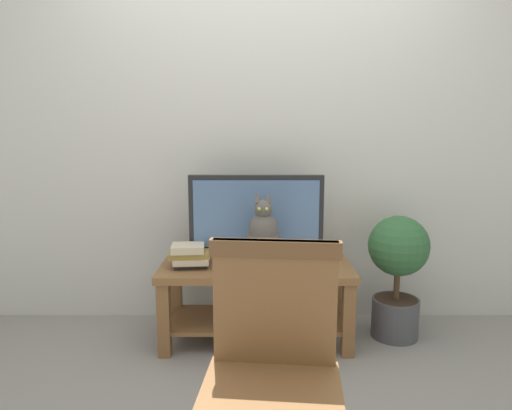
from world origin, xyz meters
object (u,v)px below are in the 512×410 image
object	(u,v)px
book_stack	(189,255)
tv	(256,217)
media_box	(262,264)
potted_plant	(397,268)
tv_stand	(256,288)
cat	(263,236)
wooden_chair	(272,361)

from	to	relation	value
book_stack	tv	bearing A→B (deg)	15.04
media_box	potted_plant	distance (m)	0.84
media_box	book_stack	size ratio (longest dim) A/B	1.37
tv	media_box	bearing A→B (deg)	-76.95
tv_stand	tv	xyz separation A→B (m)	(0.00, 0.07, 0.42)
tv	media_box	world-z (taller)	tv
tv_stand	media_box	bearing A→B (deg)	-67.75
cat	potted_plant	size ratio (longest dim) A/B	0.52
cat	tv_stand	bearing A→B (deg)	109.89
book_stack	wooden_chair	bearing A→B (deg)	-69.88
tv	wooden_chair	xyz separation A→B (m)	(0.05, -1.32, -0.23)
media_box	wooden_chair	size ratio (longest dim) A/B	0.38
media_box	wooden_chair	distance (m)	1.16
wooden_chair	book_stack	world-z (taller)	wooden_chair
media_box	tv_stand	bearing A→B (deg)	112.25
wooden_chair	potted_plant	world-z (taller)	wooden_chair
tv_stand	tv	distance (m)	0.43
book_stack	potted_plant	xyz separation A→B (m)	(1.26, 0.09, -0.10)
tv	book_stack	size ratio (longest dim) A/B	3.20
media_box	cat	xyz separation A→B (m)	(0.00, -0.02, 0.18)
tv	wooden_chair	bearing A→B (deg)	-87.67
tv_stand	potted_plant	xyz separation A→B (m)	(0.86, 0.05, 0.11)
tv_stand	potted_plant	bearing A→B (deg)	3.36
tv	potted_plant	size ratio (longest dim) A/B	1.05
wooden_chair	potted_plant	bearing A→B (deg)	58.17
tv_stand	potted_plant	size ratio (longest dim) A/B	1.49
potted_plant	media_box	bearing A→B (deg)	-170.36
cat	potted_plant	xyz separation A→B (m)	(0.83, 0.16, -0.24)
tv	wooden_chair	distance (m)	1.34
tv_stand	tv	world-z (taller)	tv
tv_stand	media_box	world-z (taller)	media_box
potted_plant	wooden_chair	bearing A→B (deg)	-121.83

